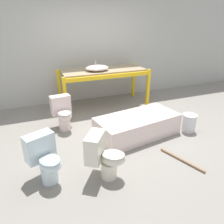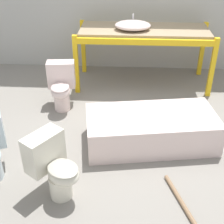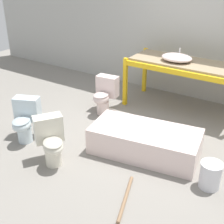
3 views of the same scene
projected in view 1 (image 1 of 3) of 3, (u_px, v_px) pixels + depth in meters
ground_plane at (116, 128)px, 4.54m from camera, size 12.00×12.00×0.00m
warehouse_wall_rear at (87, 39)px, 5.58m from camera, size 10.80×0.08×3.20m
shelving_rack at (103, 74)px, 5.37m from camera, size 2.16×0.88×0.94m
sink_basin at (97, 68)px, 5.16m from camera, size 0.56×0.43×0.21m
bathtub_main at (137, 124)px, 4.17m from camera, size 1.66×0.98×0.40m
toilet_near at (45, 158)px, 2.96m from camera, size 0.51×0.61×0.67m
toilet_far at (104, 155)px, 3.01m from camera, size 0.62×0.58×0.67m
toilet_extra at (63, 112)px, 4.39m from camera, size 0.41×0.56×0.67m
bucket_white at (189, 122)px, 4.35m from camera, size 0.28×0.28×0.36m
loose_pipe at (182, 160)px, 3.48m from camera, size 0.30×0.77×0.04m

